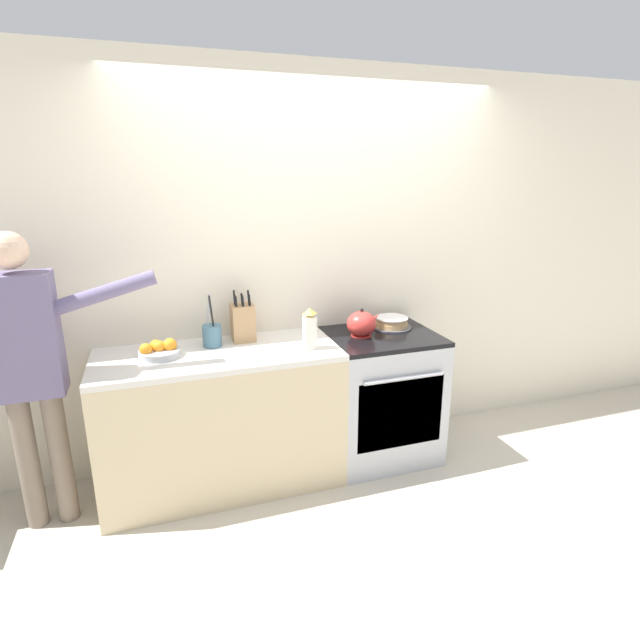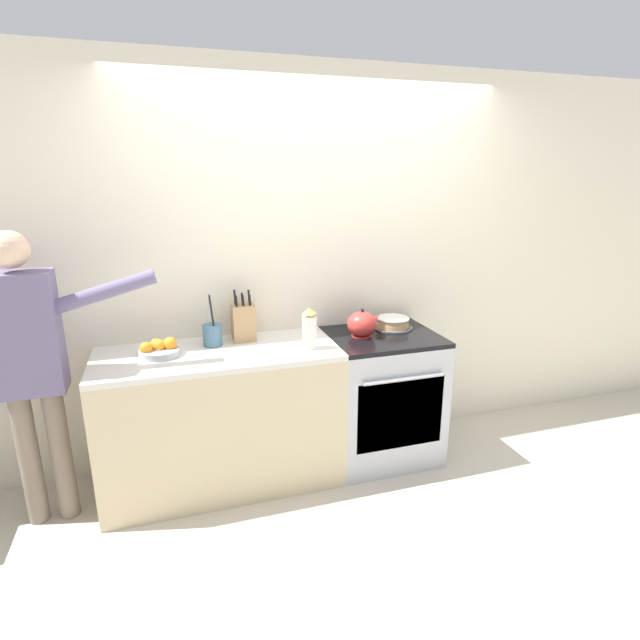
{
  "view_description": "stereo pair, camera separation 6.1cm",
  "coord_description": "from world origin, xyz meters",
  "px_view_note": "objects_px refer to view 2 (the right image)",
  "views": [
    {
      "loc": [
        -1.04,
        -2.56,
        1.91
      ],
      "look_at": [
        -0.09,
        0.28,
        1.04
      ],
      "focal_mm": 28.0,
      "sensor_mm": 36.0,
      "label": 1
    },
    {
      "loc": [
        -0.98,
        -2.58,
        1.91
      ],
      "look_at": [
        -0.09,
        0.28,
        1.04
      ],
      "focal_mm": 28.0,
      "sensor_mm": 36.0,
      "label": 2
    }
  ],
  "objects_px": {
    "layer_cake": "(393,323)",
    "tea_kettle": "(362,324)",
    "milk_carton": "(309,329)",
    "stove_range": "(381,396)",
    "fruit_bowl": "(160,349)",
    "person_baker": "(30,357)",
    "knife_block": "(243,322)",
    "utensil_crock": "(212,334)"
  },
  "relations": [
    {
      "from": "layer_cake",
      "to": "tea_kettle",
      "type": "xyz_separation_m",
      "value": [
        -0.27,
        -0.1,
        0.05
      ]
    },
    {
      "from": "tea_kettle",
      "to": "milk_carton",
      "type": "height_order",
      "value": "milk_carton"
    },
    {
      "from": "stove_range",
      "to": "tea_kettle",
      "type": "bearing_deg",
      "value": 172.17
    },
    {
      "from": "fruit_bowl",
      "to": "person_baker",
      "type": "relative_size",
      "value": 0.14
    },
    {
      "from": "layer_cake",
      "to": "tea_kettle",
      "type": "distance_m",
      "value": 0.29
    },
    {
      "from": "fruit_bowl",
      "to": "milk_carton",
      "type": "relative_size",
      "value": 0.93
    },
    {
      "from": "knife_block",
      "to": "fruit_bowl",
      "type": "relative_size",
      "value": 1.38
    },
    {
      "from": "stove_range",
      "to": "person_baker",
      "type": "height_order",
      "value": "person_baker"
    },
    {
      "from": "layer_cake",
      "to": "person_baker",
      "type": "xyz_separation_m",
      "value": [
        -2.19,
        -0.19,
        0.06
      ]
    },
    {
      "from": "layer_cake",
      "to": "knife_block",
      "type": "xyz_separation_m",
      "value": [
        -1.03,
        0.06,
        0.08
      ]
    },
    {
      "from": "tea_kettle",
      "to": "person_baker",
      "type": "distance_m",
      "value": 1.93
    },
    {
      "from": "stove_range",
      "to": "person_baker",
      "type": "xyz_separation_m",
      "value": [
        -2.07,
        -0.07,
        0.54
      ]
    },
    {
      "from": "milk_carton",
      "to": "person_baker",
      "type": "bearing_deg",
      "value": 178.51
    },
    {
      "from": "layer_cake",
      "to": "milk_carton",
      "type": "relative_size",
      "value": 1.08
    },
    {
      "from": "person_baker",
      "to": "tea_kettle",
      "type": "bearing_deg",
      "value": -3.41
    },
    {
      "from": "fruit_bowl",
      "to": "person_baker",
      "type": "bearing_deg",
      "value": -170.87
    },
    {
      "from": "tea_kettle",
      "to": "fruit_bowl",
      "type": "distance_m",
      "value": 1.28
    },
    {
      "from": "layer_cake",
      "to": "utensil_crock",
      "type": "relative_size",
      "value": 0.84
    },
    {
      "from": "tea_kettle",
      "to": "fruit_bowl",
      "type": "bearing_deg",
      "value": 179.44
    },
    {
      "from": "utensil_crock",
      "to": "tea_kettle",
      "type": "bearing_deg",
      "value": -6.17
    },
    {
      "from": "stove_range",
      "to": "utensil_crock",
      "type": "distance_m",
      "value": 1.23
    },
    {
      "from": "utensil_crock",
      "to": "person_baker",
      "type": "relative_size",
      "value": 0.2
    },
    {
      "from": "tea_kettle",
      "to": "utensil_crock",
      "type": "height_order",
      "value": "utensil_crock"
    },
    {
      "from": "layer_cake",
      "to": "tea_kettle",
      "type": "height_order",
      "value": "tea_kettle"
    },
    {
      "from": "stove_range",
      "to": "tea_kettle",
      "type": "height_order",
      "value": "tea_kettle"
    },
    {
      "from": "layer_cake",
      "to": "tea_kettle",
      "type": "bearing_deg",
      "value": -159.68
    },
    {
      "from": "fruit_bowl",
      "to": "person_baker",
      "type": "height_order",
      "value": "person_baker"
    },
    {
      "from": "utensil_crock",
      "to": "person_baker",
      "type": "height_order",
      "value": "person_baker"
    },
    {
      "from": "knife_block",
      "to": "utensil_crock",
      "type": "height_order",
      "value": "utensil_crock"
    },
    {
      "from": "utensil_crock",
      "to": "milk_carton",
      "type": "height_order",
      "value": "utensil_crock"
    },
    {
      "from": "utensil_crock",
      "to": "milk_carton",
      "type": "relative_size",
      "value": 1.29
    },
    {
      "from": "fruit_bowl",
      "to": "milk_carton",
      "type": "xyz_separation_m",
      "value": [
        0.88,
        -0.14,
        0.08
      ]
    },
    {
      "from": "person_baker",
      "to": "milk_carton",
      "type": "bearing_deg",
      "value": -7.64
    },
    {
      "from": "knife_block",
      "to": "milk_carton",
      "type": "xyz_separation_m",
      "value": [
        0.36,
        -0.29,
        0.0
      ]
    },
    {
      "from": "milk_carton",
      "to": "stove_range",
      "type": "bearing_deg",
      "value": 11.57
    },
    {
      "from": "knife_block",
      "to": "fruit_bowl",
      "type": "bearing_deg",
      "value": -164.58
    },
    {
      "from": "stove_range",
      "to": "person_baker",
      "type": "bearing_deg",
      "value": -178.01
    },
    {
      "from": "knife_block",
      "to": "milk_carton",
      "type": "relative_size",
      "value": 1.28
    },
    {
      "from": "tea_kettle",
      "to": "stove_range",
      "type": "bearing_deg",
      "value": -7.83
    },
    {
      "from": "fruit_bowl",
      "to": "knife_block",
      "type": "bearing_deg",
      "value": 15.42
    },
    {
      "from": "layer_cake",
      "to": "utensil_crock",
      "type": "height_order",
      "value": "utensil_crock"
    },
    {
      "from": "utensil_crock",
      "to": "person_baker",
      "type": "bearing_deg",
      "value": -168.55
    }
  ]
}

